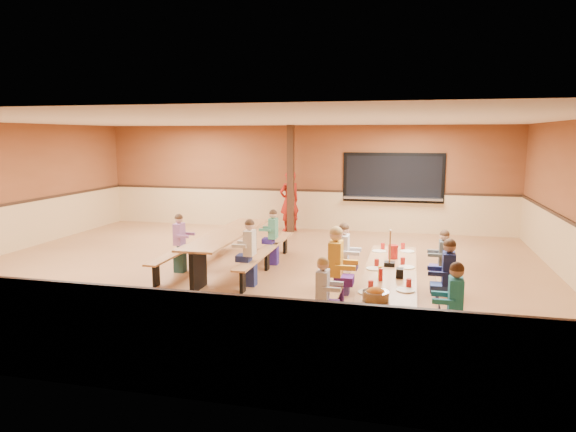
# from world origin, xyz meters

# --- Properties ---
(ground) EXTENTS (12.00, 12.00, 0.00)m
(ground) POSITION_xyz_m (0.00, 0.00, 0.00)
(ground) COLOR #905B36
(ground) RESTS_ON ground
(room_envelope) EXTENTS (12.04, 10.04, 3.02)m
(room_envelope) POSITION_xyz_m (0.00, 0.00, 0.69)
(room_envelope) COLOR brown
(room_envelope) RESTS_ON ground
(kitchen_pass_through) EXTENTS (2.78, 0.28, 1.38)m
(kitchen_pass_through) POSITION_xyz_m (2.60, 4.96, 1.49)
(kitchen_pass_through) COLOR black
(kitchen_pass_through) RESTS_ON ground
(structural_post) EXTENTS (0.18, 0.18, 3.00)m
(structural_post) POSITION_xyz_m (-0.20, 4.40, 1.50)
(structural_post) COLOR #311C10
(structural_post) RESTS_ON ground
(cafeteria_table_main) EXTENTS (1.91, 3.70, 0.74)m
(cafeteria_table_main) POSITION_xyz_m (2.83, -2.17, 0.53)
(cafeteria_table_main) COLOR #AE7645
(cafeteria_table_main) RESTS_ON ground
(cafeteria_table_second) EXTENTS (1.91, 3.70, 0.74)m
(cafeteria_table_second) POSITION_xyz_m (-0.53, 0.18, 0.53)
(cafeteria_table_second) COLOR #AE7645
(cafeteria_table_second) RESTS_ON ground
(seated_child_white_left) EXTENTS (0.33, 0.27, 1.13)m
(seated_child_white_left) POSITION_xyz_m (2.01, -3.16, 0.56)
(seated_child_white_left) COLOR silver
(seated_child_white_left) RESTS_ON ground
(seated_adult_yellow) EXTENTS (0.42, 0.35, 1.32)m
(seated_adult_yellow) POSITION_xyz_m (2.01, -1.98, 0.66)
(seated_adult_yellow) COLOR gold
(seated_adult_yellow) RESTS_ON ground
(seated_child_grey_left) EXTENTS (0.37, 0.31, 1.22)m
(seated_child_grey_left) POSITION_xyz_m (2.01, -1.05, 0.61)
(seated_child_grey_left) COLOR silver
(seated_child_grey_left) RESTS_ON ground
(seated_child_teal_right) EXTENTS (0.36, 0.29, 1.19)m
(seated_child_teal_right) POSITION_xyz_m (3.66, -3.32, 0.60)
(seated_child_teal_right) COLOR teal
(seated_child_teal_right) RESTS_ON ground
(seated_child_navy_right) EXTENTS (0.38, 0.31, 1.22)m
(seated_child_navy_right) POSITION_xyz_m (3.66, -2.05, 0.61)
(seated_child_navy_right) COLOR #171F50
(seated_child_navy_right) RESTS_ON ground
(seated_child_char_right) EXTENTS (0.34, 0.28, 1.15)m
(seated_child_char_right) POSITION_xyz_m (3.66, -0.88, 0.57)
(seated_child_char_right) COLOR #454C4E
(seated_child_char_right) RESTS_ON ground
(seated_child_purple_sec) EXTENTS (0.34, 0.28, 1.16)m
(seated_child_purple_sec) POSITION_xyz_m (-1.35, -0.37, 0.58)
(seated_child_purple_sec) COLOR #9D629D
(seated_child_purple_sec) RESTS_ON ground
(seated_child_green_sec) EXTENTS (0.34, 0.28, 1.15)m
(seated_child_green_sec) POSITION_xyz_m (0.30, 0.67, 0.58)
(seated_child_green_sec) COLOR #3E8162
(seated_child_green_sec) RESTS_ON ground
(seated_child_tan_sec) EXTENTS (0.37, 0.30, 1.20)m
(seated_child_tan_sec) POSITION_xyz_m (0.30, -0.94, 0.60)
(seated_child_tan_sec) COLOR beige
(seated_child_tan_sec) RESTS_ON ground
(standing_woman) EXTENTS (0.74, 0.74, 1.72)m
(standing_woman) POSITION_xyz_m (-0.27, 4.55, 0.86)
(standing_woman) COLOR #A21D12
(standing_woman) RESTS_ON ground
(punch_pitcher) EXTENTS (0.16, 0.16, 0.22)m
(punch_pitcher) POSITION_xyz_m (2.85, -1.33, 0.85)
(punch_pitcher) COLOR red
(punch_pitcher) RESTS_ON cafeteria_table_main
(chip_bowl) EXTENTS (0.32, 0.32, 0.15)m
(chip_bowl) POSITION_xyz_m (2.72, -3.57, 0.81)
(chip_bowl) COLOR orange
(chip_bowl) RESTS_ON cafeteria_table_main
(napkin_dispenser) EXTENTS (0.10, 0.14, 0.13)m
(napkin_dispenser) POSITION_xyz_m (2.98, -2.45, 0.80)
(napkin_dispenser) COLOR black
(napkin_dispenser) RESTS_ON cafeteria_table_main
(condiment_mustard) EXTENTS (0.06, 0.06, 0.17)m
(condiment_mustard) POSITION_xyz_m (2.71, -2.55, 0.82)
(condiment_mustard) COLOR yellow
(condiment_mustard) RESTS_ON cafeteria_table_main
(condiment_ketchup) EXTENTS (0.06, 0.06, 0.17)m
(condiment_ketchup) POSITION_xyz_m (2.73, -2.67, 0.82)
(condiment_ketchup) COLOR #B2140F
(condiment_ketchup) RESTS_ON cafeteria_table_main
(table_paddle) EXTENTS (0.16, 0.16, 0.56)m
(table_paddle) POSITION_xyz_m (2.81, -1.82, 0.88)
(table_paddle) COLOR black
(table_paddle) RESTS_ON cafeteria_table_main
(place_settings) EXTENTS (0.65, 3.30, 0.11)m
(place_settings) POSITION_xyz_m (2.83, -2.17, 0.80)
(place_settings) COLOR beige
(place_settings) RESTS_ON cafeteria_table_main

